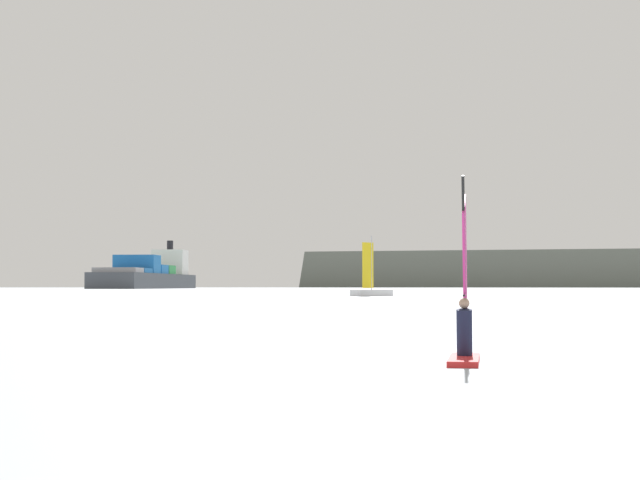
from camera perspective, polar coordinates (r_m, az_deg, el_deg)
ground_plane at (r=23.56m, az=3.43°, el=-6.32°), size 4000.00×4000.00×0.00m
windsurfer at (r=21.61m, az=8.00°, el=-4.11°), size 0.88×3.85×3.91m
cargo_ship at (r=618.42m, az=-9.47°, el=-1.98°), size 31.23×152.46×30.76m
distant_headland at (r=1223.81m, az=4.48°, el=-1.80°), size 1297.17×738.54×34.85m
small_sailboat at (r=157.04m, az=2.85°, el=-2.80°), size 6.60×6.87×9.22m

